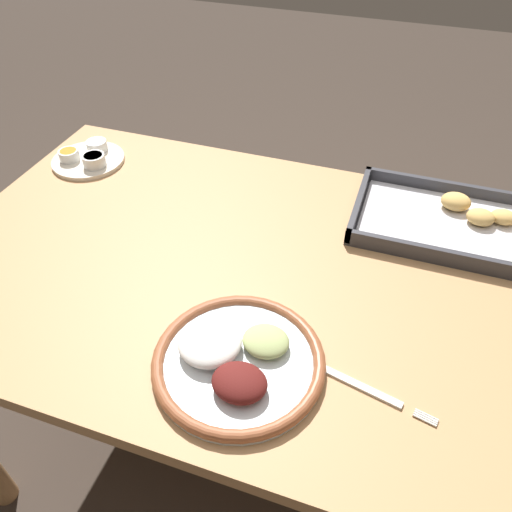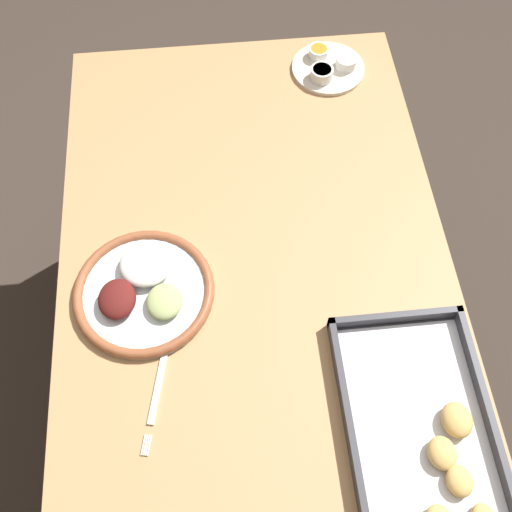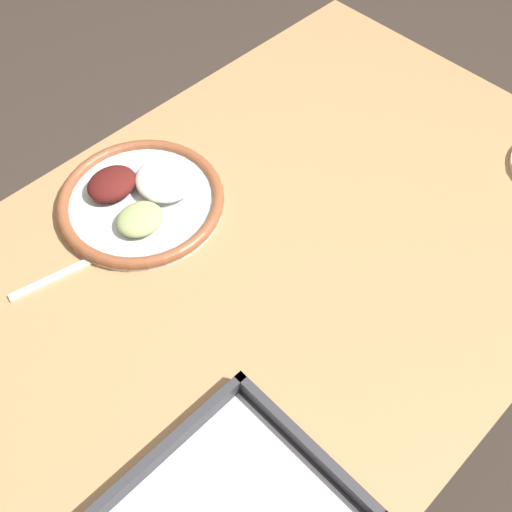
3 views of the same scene
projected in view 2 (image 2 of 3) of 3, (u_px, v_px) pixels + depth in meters
ground_plane at (255, 368)px, 1.83m from camera, size 8.00×8.00×0.00m
dining_table at (255, 278)px, 1.30m from camera, size 1.24×0.79×0.71m
dinner_plate at (143, 289)px, 1.16m from camera, size 0.28×0.28×0.05m
fork at (158, 385)px, 1.08m from camera, size 0.22×0.06×0.00m
saucer_plate at (328, 66)px, 1.45m from camera, size 0.18×0.18×0.04m
baking_tray at (426, 434)px, 1.03m from camera, size 0.41×0.25×0.04m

